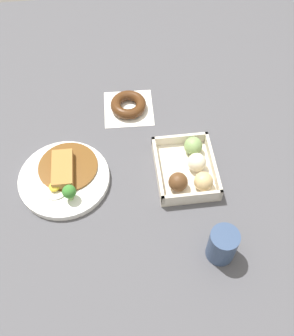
{
  "coord_description": "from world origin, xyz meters",
  "views": [
    {
      "loc": [
        -0.61,
        -0.02,
        0.9
      ],
      "look_at": [
        -0.02,
        -0.09,
        0.03
      ],
      "focal_mm": 43.74,
      "sensor_mm": 36.0,
      "label": 1
    }
  ],
  "objects_px": {
    "donut_box": "(189,169)",
    "chocolate_ring_donut": "(128,105)",
    "curry_plate": "(64,177)",
    "coffee_mug": "(222,245)"
  },
  "relations": [
    {
      "from": "coffee_mug",
      "to": "donut_box",
      "type": "bearing_deg",
      "value": 8.35
    },
    {
      "from": "curry_plate",
      "to": "donut_box",
      "type": "distance_m",
      "value": 0.32
    },
    {
      "from": "donut_box",
      "to": "chocolate_ring_donut",
      "type": "bearing_deg",
      "value": 28.19
    },
    {
      "from": "curry_plate",
      "to": "coffee_mug",
      "type": "xyz_separation_m",
      "value": [
        -0.25,
        -0.35,
        0.03
      ]
    },
    {
      "from": "curry_plate",
      "to": "chocolate_ring_donut",
      "type": "distance_m",
      "value": 0.3
    },
    {
      "from": "donut_box",
      "to": "chocolate_ring_donut",
      "type": "relative_size",
      "value": 1.3
    },
    {
      "from": "donut_box",
      "to": "curry_plate",
      "type": "bearing_deg",
      "value": 86.8
    },
    {
      "from": "donut_box",
      "to": "coffee_mug",
      "type": "relative_size",
      "value": 2.07
    },
    {
      "from": "donut_box",
      "to": "chocolate_ring_donut",
      "type": "height_order",
      "value": "donut_box"
    },
    {
      "from": "donut_box",
      "to": "coffee_mug",
      "type": "distance_m",
      "value": 0.23
    }
  ]
}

